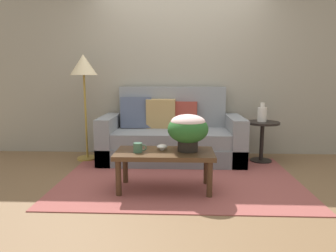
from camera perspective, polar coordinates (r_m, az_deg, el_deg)
ground_plane at (r=3.65m, az=2.13°, el=-9.86°), size 14.00×14.00×0.00m
wall_back at (r=4.74m, az=2.30°, el=12.01°), size 6.40×0.12×2.84m
area_rug at (r=3.63m, az=2.13°, el=-9.91°), size 2.74×1.88×0.01m
couch at (r=4.36m, az=0.53°, el=-2.14°), size 1.99×0.86×1.05m
coffee_table at (r=3.19m, az=-0.63°, el=-5.88°), size 1.03×0.50×0.42m
side_table at (r=4.45m, az=17.33°, el=-1.49°), size 0.46×0.46×0.57m
floor_lamp at (r=4.46m, az=-15.62°, el=9.83°), size 0.38×0.38×1.51m
potted_plant at (r=3.16m, az=3.79°, el=-0.46°), size 0.43×0.43×0.39m
coffee_mug at (r=3.14m, az=-5.66°, el=-4.09°), size 0.14×0.09×0.10m
snack_bowl at (r=3.23m, az=-1.12°, el=-3.95°), size 0.12×0.12×0.06m
table_vase at (r=4.41m, az=17.33°, el=2.19°), size 0.13×0.13×0.27m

